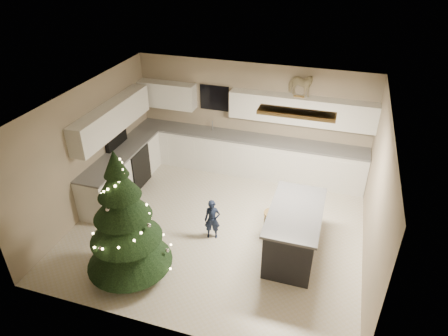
{
  "coord_description": "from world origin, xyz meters",
  "views": [
    {
      "loc": [
        1.97,
        -5.93,
        5.07
      ],
      "look_at": [
        0.0,
        0.35,
        1.15
      ],
      "focal_mm": 32.0,
      "sensor_mm": 36.0,
      "label": 1
    }
  ],
  "objects_px": {
    "christmas_tree": "(125,226)",
    "toddler": "(212,220)",
    "island": "(294,232)",
    "bar_stool": "(272,219)",
    "rocking_horse": "(300,85)"
  },
  "relations": [
    {
      "from": "toddler",
      "to": "rocking_horse",
      "type": "xyz_separation_m",
      "value": [
        1.09,
        2.66,
        1.86
      ]
    },
    {
      "from": "island",
      "to": "toddler",
      "type": "bearing_deg",
      "value": -179.28
    },
    {
      "from": "toddler",
      "to": "bar_stool",
      "type": "bearing_deg",
      "value": 1.68
    },
    {
      "from": "rocking_horse",
      "to": "bar_stool",
      "type": "bearing_deg",
      "value": -163.88
    },
    {
      "from": "island",
      "to": "rocking_horse",
      "type": "xyz_separation_m",
      "value": [
        -0.43,
        2.64,
        1.79
      ]
    },
    {
      "from": "christmas_tree",
      "to": "rocking_horse",
      "type": "distance_m",
      "value": 4.65
    },
    {
      "from": "christmas_tree",
      "to": "rocking_horse",
      "type": "relative_size",
      "value": 3.66
    },
    {
      "from": "island",
      "to": "rocking_horse",
      "type": "distance_m",
      "value": 3.22
    },
    {
      "from": "toddler",
      "to": "rocking_horse",
      "type": "bearing_deg",
      "value": 53.05
    },
    {
      "from": "island",
      "to": "rocking_horse",
      "type": "bearing_deg",
      "value": 99.32
    },
    {
      "from": "rocking_horse",
      "to": "christmas_tree",
      "type": "bearing_deg",
      "value": 168.11
    },
    {
      "from": "bar_stool",
      "to": "toddler",
      "type": "height_order",
      "value": "toddler"
    },
    {
      "from": "christmas_tree",
      "to": "toddler",
      "type": "xyz_separation_m",
      "value": [
        1.05,
        1.26,
        -0.56
      ]
    },
    {
      "from": "island",
      "to": "christmas_tree",
      "type": "height_order",
      "value": "christmas_tree"
    },
    {
      "from": "island",
      "to": "bar_stool",
      "type": "distance_m",
      "value": 0.54
    }
  ]
}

